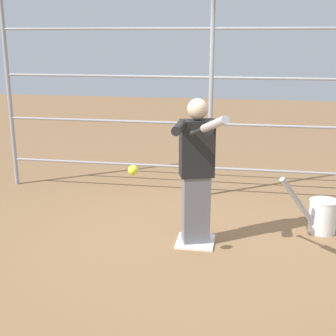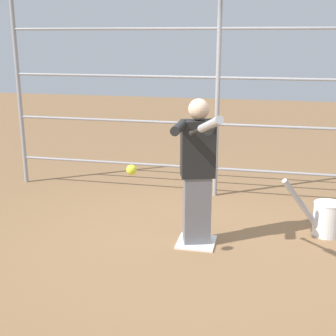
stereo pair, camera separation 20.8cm
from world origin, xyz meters
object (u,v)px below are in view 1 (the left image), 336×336
Objects in this scene: softball_in_flight at (133,170)px; baseball_bat_swinging at (211,126)px; batter at (196,168)px; bat_bucket at (322,214)px.

baseball_bat_swinging is at bearing 163.41° from softball_in_flight.
batter is at bearing -76.36° from baseball_bat_swinging.
batter is 2.00× the size of baseball_bat_swinging.
batter is 0.82m from softball_in_flight.
softball_in_flight is at bearing 31.71° from bat_bucket.
softball_in_flight is at bearing -16.59° from baseball_bat_swinging.
bat_bucket is at bearing -148.29° from softball_in_flight.
batter reaches higher than bat_bucket.
baseball_bat_swinging is 8.04× the size of softball_in_flight.
batter is 1.73× the size of bat_bucket.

